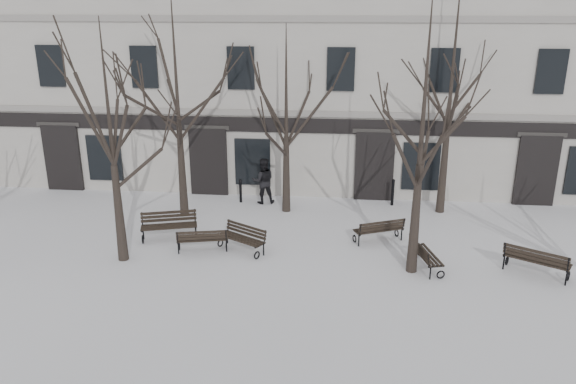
# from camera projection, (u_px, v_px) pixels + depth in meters

# --- Properties ---
(ground) EXTENTS (100.00, 100.00, 0.00)m
(ground) POSITION_uv_depth(u_px,v_px,m) (265.00, 285.00, 16.58)
(ground) COLOR white
(ground) RESTS_ON ground
(building) EXTENTS (40.40, 10.20, 11.40)m
(building) POSITION_uv_depth(u_px,v_px,m) (300.00, 54.00, 27.00)
(building) COLOR #BAB5AC
(building) RESTS_ON ground
(tree_1) EXTENTS (5.29, 5.29, 7.56)m
(tree_1) POSITION_uv_depth(u_px,v_px,m) (109.00, 115.00, 16.69)
(tree_1) COLOR black
(tree_1) RESTS_ON ground
(tree_2) EXTENTS (5.72, 5.72, 8.17)m
(tree_2) POSITION_uv_depth(u_px,v_px,m) (424.00, 107.00, 15.78)
(tree_2) COLOR black
(tree_2) RESTS_ON ground
(tree_4) EXTENTS (5.96, 5.96, 8.52)m
(tree_4) POSITION_uv_depth(u_px,v_px,m) (176.00, 77.00, 20.31)
(tree_4) COLOR black
(tree_4) RESTS_ON ground
(tree_5) EXTENTS (5.05, 5.05, 7.21)m
(tree_5) POSITION_uv_depth(u_px,v_px,m) (286.00, 98.00, 20.97)
(tree_5) COLOR black
(tree_5) RESTS_ON ground
(tree_6) EXTENTS (6.36, 6.36, 9.08)m
(tree_6) POSITION_uv_depth(u_px,v_px,m) (453.00, 67.00, 20.50)
(tree_6) COLOR black
(tree_6) RESTS_ON ground
(bench_0) EXTENTS (2.02, 1.19, 0.97)m
(bench_0) POSITION_uv_depth(u_px,v_px,m) (169.00, 225.00, 19.64)
(bench_0) COLOR black
(bench_0) RESTS_ON ground
(bench_1) EXTENTS (1.75, 0.94, 0.84)m
(bench_1) POSITION_uv_depth(u_px,v_px,m) (202.00, 239.00, 18.63)
(bench_1) COLOR black
(bench_1) RESTS_ON ground
(bench_2) EXTENTS (1.95, 1.53, 0.95)m
(bench_2) POSITION_uv_depth(u_px,v_px,m) (536.00, 260.00, 16.97)
(bench_2) COLOR black
(bench_2) RESTS_ON ground
(bench_3) EXTENTS (1.76, 1.40, 0.86)m
(bench_3) POSITION_uv_depth(u_px,v_px,m) (243.00, 237.00, 18.72)
(bench_3) COLOR black
(bench_3) RESTS_ON ground
(bench_4) EXTENTS (1.81, 1.26, 0.87)m
(bench_4) POSITION_uv_depth(u_px,v_px,m) (379.00, 229.00, 19.37)
(bench_4) COLOR black
(bench_4) RESTS_ON ground
(bench_5) EXTENTS (0.99, 1.75, 0.84)m
(bench_5) POSITION_uv_depth(u_px,v_px,m) (424.00, 254.00, 17.51)
(bench_5) COLOR black
(bench_5) RESTS_ON ground
(bollard_a) EXTENTS (0.13, 0.13, 1.00)m
(bollard_a) POSITION_uv_depth(u_px,v_px,m) (241.00, 190.00, 23.21)
(bollard_a) COLOR black
(bollard_a) RESTS_ON ground
(bollard_b) EXTENTS (0.14, 0.14, 1.12)m
(bollard_b) POSITION_uv_depth(u_px,v_px,m) (393.00, 191.00, 22.86)
(bollard_b) COLOR black
(bollard_b) RESTS_ON ground
(pedestrian_b) EXTENTS (1.07, 0.92, 1.91)m
(pedestrian_b) POSITION_uv_depth(u_px,v_px,m) (264.00, 203.00, 23.32)
(pedestrian_b) COLOR black
(pedestrian_b) RESTS_ON ground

